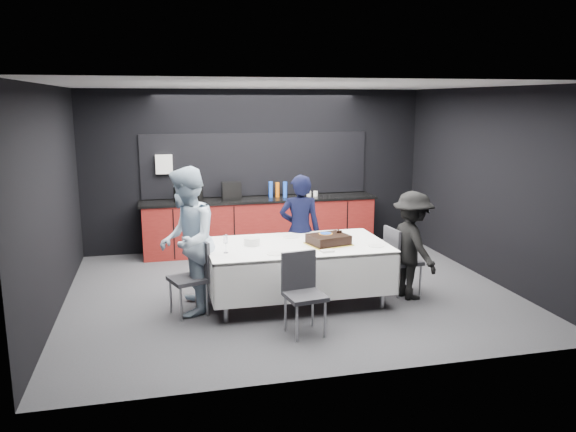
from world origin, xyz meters
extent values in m
plane|color=#3E3E43|center=(0.00, 0.00, 0.00)|extent=(6.00, 6.00, 0.00)
cube|color=white|center=(0.00, 0.00, 2.80)|extent=(6.00, 5.00, 0.04)
cube|color=black|center=(0.00, 2.50, 1.40)|extent=(6.00, 0.04, 2.80)
cube|color=black|center=(0.00, -2.50, 1.40)|extent=(6.00, 0.04, 2.80)
cube|color=black|center=(-3.00, 0.00, 1.40)|extent=(0.04, 5.00, 2.80)
cube|color=black|center=(3.00, 0.00, 1.40)|extent=(0.04, 5.00, 2.80)
cube|color=maroon|center=(0.00, 2.20, 0.45)|extent=(4.00, 0.60, 0.90)
cube|color=black|center=(0.00, 2.20, 0.92)|extent=(4.10, 0.64, 0.04)
cube|color=black|center=(0.00, 2.48, 1.50)|extent=(4.00, 0.03, 1.10)
cube|color=white|center=(-1.60, 2.43, 1.55)|extent=(0.28, 0.12, 0.32)
cylinder|color=black|center=(-1.40, 2.20, 1.07)|extent=(0.14, 0.14, 0.26)
cylinder|color=black|center=(-1.05, 2.20, 1.07)|extent=(0.14, 0.14, 0.26)
cube|color=black|center=(-0.50, 2.20, 1.09)|extent=(0.32, 0.24, 0.30)
cylinder|color=blue|center=(0.20, 2.25, 1.08)|extent=(0.07, 0.07, 0.28)
cylinder|color=orange|center=(0.32, 2.25, 1.07)|extent=(0.07, 0.07, 0.26)
cylinder|color=blue|center=(0.44, 2.18, 1.08)|extent=(0.07, 0.07, 0.28)
cylinder|color=white|center=(0.75, 2.20, 0.98)|extent=(0.08, 0.08, 0.09)
cylinder|color=white|center=(0.88, 2.20, 0.98)|extent=(0.08, 0.08, 0.09)
cylinder|color=white|center=(1.00, 2.20, 0.98)|extent=(0.08, 0.08, 0.09)
cylinder|color=#99999E|center=(-1.40, 2.20, 1.21)|extent=(0.12, 0.12, 0.03)
cylinder|color=#99999E|center=(-1.05, 2.20, 1.21)|extent=(0.12, 0.12, 0.03)
cylinder|color=#99999E|center=(-1.00, -0.90, 0.38)|extent=(0.06, 0.06, 0.75)
cylinder|color=#99999E|center=(-1.00, 0.10, 0.38)|extent=(0.06, 0.06, 0.75)
cylinder|color=#99999E|center=(1.00, -0.90, 0.38)|extent=(0.06, 0.06, 0.75)
cylinder|color=#99999E|center=(1.00, 0.10, 0.38)|extent=(0.06, 0.06, 0.75)
cube|color=white|center=(0.00, -0.40, 0.76)|extent=(2.32, 1.32, 0.04)
cube|color=white|center=(0.00, -1.05, 0.49)|extent=(2.32, 0.02, 0.55)
cube|color=white|center=(0.00, 0.25, 0.49)|extent=(2.32, 0.02, 0.55)
cube|color=white|center=(-1.15, -0.40, 0.49)|extent=(0.02, 1.32, 0.55)
cube|color=white|center=(1.15, -0.40, 0.49)|extent=(0.02, 1.32, 0.55)
cube|color=yellow|center=(0.39, -0.52, 0.79)|extent=(0.60, 0.54, 0.01)
cube|color=black|center=(0.39, -0.52, 0.84)|extent=(0.56, 0.49, 0.11)
cube|color=black|center=(0.39, -0.52, 0.90)|extent=(0.56, 0.49, 0.01)
cylinder|color=orange|center=(0.37, -0.46, 0.91)|extent=(0.18, 0.18, 0.00)
cylinder|color=#1846BA|center=(0.37, -0.46, 0.91)|extent=(0.15, 0.15, 0.01)
sphere|color=black|center=(0.57, -0.40, 0.93)|extent=(0.04, 0.04, 0.04)
sphere|color=black|center=(0.59, -0.44, 0.93)|extent=(0.04, 0.04, 0.04)
sphere|color=black|center=(0.55, -0.44, 0.93)|extent=(0.04, 0.04, 0.04)
cylinder|color=white|center=(-0.58, -0.33, 0.83)|extent=(0.20, 0.20, 0.10)
cylinder|color=white|center=(-0.37, -0.80, 0.78)|extent=(0.22, 0.22, 0.01)
cylinder|color=white|center=(0.64, -0.21, 0.78)|extent=(0.21, 0.21, 0.01)
cylinder|color=white|center=(0.96, -0.74, 0.78)|extent=(0.20, 0.20, 0.01)
cylinder|color=white|center=(0.01, -0.02, 0.78)|extent=(0.21, 0.21, 0.01)
cube|color=white|center=(0.27, -0.87, 0.79)|extent=(0.17, 0.11, 0.02)
cylinder|color=white|center=(-0.95, -0.62, 0.78)|extent=(0.06, 0.06, 0.00)
cylinder|color=white|center=(-0.95, -0.62, 0.84)|extent=(0.01, 0.01, 0.12)
cylinder|color=white|center=(-0.95, -0.62, 0.95)|extent=(0.05, 0.05, 0.10)
cube|color=#2D2D33|center=(-1.42, -0.54, 0.45)|extent=(0.54, 0.54, 0.05)
cube|color=#2D2D33|center=(-1.24, -0.48, 0.70)|extent=(0.18, 0.41, 0.45)
cylinder|color=#99999E|center=(-1.63, -0.44, 0.22)|extent=(0.03, 0.03, 0.44)
cylinder|color=#99999E|center=(-1.52, -0.76, 0.22)|extent=(0.03, 0.03, 0.44)
cylinder|color=#99999E|center=(-1.31, -0.32, 0.22)|extent=(0.03, 0.03, 0.44)
cylinder|color=#99999E|center=(-1.20, -0.65, 0.22)|extent=(0.03, 0.03, 0.44)
cube|color=#2D2D33|center=(1.50, -0.42, 0.45)|extent=(0.45, 0.45, 0.05)
cube|color=#2D2D33|center=(1.31, -0.44, 0.70)|extent=(0.07, 0.42, 0.45)
cylinder|color=#99999E|center=(1.69, -0.58, 0.22)|extent=(0.03, 0.03, 0.44)
cylinder|color=#99999E|center=(1.66, -0.24, 0.22)|extent=(0.03, 0.03, 0.44)
cylinder|color=#99999E|center=(1.35, -0.60, 0.22)|extent=(0.03, 0.03, 0.44)
cylinder|color=#99999E|center=(1.32, -0.27, 0.22)|extent=(0.03, 0.03, 0.44)
cube|color=#2D2D33|center=(-0.17, -1.45, 0.45)|extent=(0.48, 0.48, 0.05)
cube|color=#2D2D33|center=(-0.20, -1.27, 0.70)|extent=(0.42, 0.10, 0.45)
cylinder|color=#99999E|center=(-0.32, -1.65, 0.22)|extent=(0.03, 0.03, 0.44)
cylinder|color=#99999E|center=(0.02, -1.60, 0.22)|extent=(0.03, 0.03, 0.44)
cylinder|color=#99999E|center=(-0.37, -1.31, 0.22)|extent=(0.03, 0.03, 0.44)
cylinder|color=#99999E|center=(-0.03, -1.26, 0.22)|extent=(0.03, 0.03, 0.44)
imported|color=black|center=(0.22, 0.28, 0.80)|extent=(0.64, 0.48, 1.60)
imported|color=#ADC4DA|center=(-1.41, -0.46, 0.91)|extent=(0.82, 0.98, 1.83)
imported|color=black|center=(1.52, -0.61, 0.72)|extent=(0.66, 1.00, 1.44)
camera|label=1|loc=(-1.74, -7.24, 2.61)|focal=35.00mm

